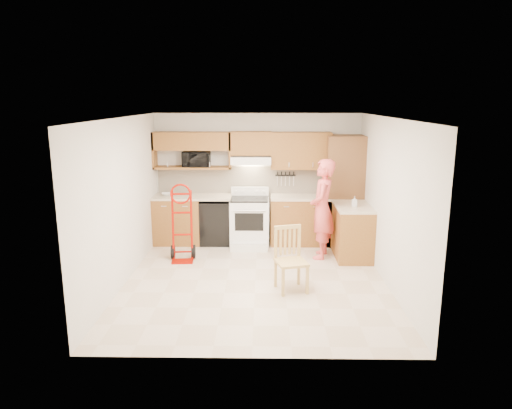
{
  "coord_description": "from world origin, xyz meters",
  "views": [
    {
      "loc": [
        0.12,
        -6.86,
        2.77
      ],
      "look_at": [
        0.0,
        0.5,
        1.1
      ],
      "focal_mm": 32.84,
      "sensor_mm": 36.0,
      "label": 1
    }
  ],
  "objects_px": {
    "person": "(322,209)",
    "range": "(250,218)",
    "dining_chair": "(291,260)",
    "microwave": "(196,159)",
    "hand_truck": "(182,227)"
  },
  "relations": [
    {
      "from": "person",
      "to": "range",
      "type": "bearing_deg",
      "value": -104.5
    },
    {
      "from": "person",
      "to": "hand_truck",
      "type": "distance_m",
      "value": 2.46
    },
    {
      "from": "range",
      "to": "dining_chair",
      "type": "height_order",
      "value": "range"
    },
    {
      "from": "hand_truck",
      "to": "dining_chair",
      "type": "distance_m",
      "value": 2.23
    },
    {
      "from": "hand_truck",
      "to": "dining_chair",
      "type": "height_order",
      "value": "hand_truck"
    },
    {
      "from": "person",
      "to": "dining_chair",
      "type": "xyz_separation_m",
      "value": [
        -0.62,
        -1.51,
        -0.41
      ]
    },
    {
      "from": "microwave",
      "to": "range",
      "type": "height_order",
      "value": "microwave"
    },
    {
      "from": "range",
      "to": "dining_chair",
      "type": "relative_size",
      "value": 1.14
    },
    {
      "from": "microwave",
      "to": "dining_chair",
      "type": "height_order",
      "value": "microwave"
    },
    {
      "from": "range",
      "to": "dining_chair",
      "type": "xyz_separation_m",
      "value": [
        0.68,
        -2.17,
        -0.07
      ]
    },
    {
      "from": "range",
      "to": "person",
      "type": "distance_m",
      "value": 1.49
    },
    {
      "from": "range",
      "to": "dining_chair",
      "type": "distance_m",
      "value": 2.27
    },
    {
      "from": "microwave",
      "to": "hand_truck",
      "type": "height_order",
      "value": "microwave"
    },
    {
      "from": "hand_truck",
      "to": "microwave",
      "type": "bearing_deg",
      "value": 79.56
    },
    {
      "from": "microwave",
      "to": "range",
      "type": "xyz_separation_m",
      "value": [
        1.03,
        -0.3,
        -1.09
      ]
    }
  ]
}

